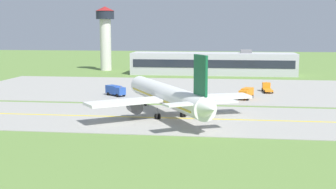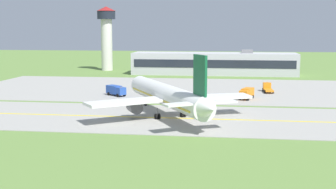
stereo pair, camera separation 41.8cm
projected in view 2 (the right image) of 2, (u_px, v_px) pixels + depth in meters
The scene contains 10 objects.
ground_plane at pixel (162, 118), 85.89m from camera, with size 500.00×500.00×0.00m, color olive.
taxiway_strip at pixel (162, 118), 85.88m from camera, with size 240.00×28.00×0.10m, color #9E9B93.
apron_pad at pixel (220, 89), 125.71m from camera, with size 140.00×52.00×0.10m, color #9E9B93.
taxiway_centreline at pixel (162, 118), 85.88m from camera, with size 220.00×0.60×0.01m, color yellow.
airplane_lead at pixel (167, 96), 86.52m from camera, with size 30.20×36.34×12.70m.
service_truck_baggage at pixel (116, 90), 113.58m from camera, with size 5.88×5.47×2.60m.
service_truck_catering at pixel (268, 88), 120.55m from camera, with size 2.68×6.52×2.59m.
service_truck_pushback at pixel (247, 93), 108.30m from camera, with size 3.81×6.34×2.60m.
terminal_building at pixel (214, 64), 166.43m from camera, with size 59.46×13.02×9.10m.
control_tower at pixel (107, 32), 180.79m from camera, with size 7.60×7.60×25.35m.
Camera 2 is at (12.58, -83.39, 16.91)m, focal length 48.61 mm.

